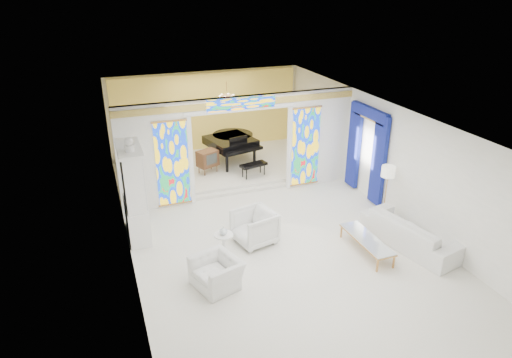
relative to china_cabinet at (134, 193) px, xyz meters
name	(u,v)px	position (x,y,z in m)	size (l,w,h in m)	color
floor	(265,224)	(3.22, -0.60, -1.17)	(12.00, 12.00, 0.00)	silver
ceiling	(266,115)	(3.22, -0.60, 1.83)	(7.00, 12.00, 0.02)	silver
wall_back	(206,112)	(3.22, 5.40, 0.33)	(7.00, 0.02, 3.00)	white
wall_front	(421,330)	(3.22, -6.60, 0.33)	(7.00, 0.02, 3.00)	white
wall_left	(123,193)	(-0.28, -0.60, 0.33)	(0.02, 12.00, 3.00)	white
wall_right	(384,156)	(6.72, -0.60, 0.33)	(0.02, 12.00, 3.00)	white
partition_wall	(241,142)	(3.22, 1.40, 0.48)	(7.00, 0.22, 3.00)	white
stained_glass_left	(172,164)	(1.19, 1.29, 0.13)	(0.90, 0.04, 2.40)	gold
stained_glass_right	(305,147)	(5.25, 1.29, 0.13)	(0.90, 0.04, 2.40)	gold
stained_glass_transom	(241,103)	(3.22, 1.29, 1.65)	(2.00, 0.04, 0.34)	gold
alcove_platform	(222,167)	(3.22, 3.50, -1.08)	(6.80, 3.80, 0.18)	silver
gold_curtain_back	(207,113)	(3.22, 5.28, 0.33)	(6.70, 0.10, 2.90)	#E3C34F
chandelier	(227,96)	(3.42, 3.40, 1.38)	(0.48, 0.48, 0.30)	#B88140
blue_drapes	(367,145)	(6.62, 0.10, 0.41)	(0.14, 1.85, 2.65)	navy
china_cabinet	(134,193)	(0.00, 0.00, 0.00)	(0.56, 1.46, 2.72)	white
armchair_left	(217,273)	(1.31, -2.69, -0.85)	(0.98, 0.86, 0.64)	white
armchair_right	(254,227)	(2.65, -1.33, -0.74)	(0.91, 0.93, 0.85)	white
sofa	(411,232)	(6.17, -2.77, -0.80)	(2.52, 0.99, 0.74)	white
side_table	(224,241)	(1.78, -1.63, -0.80)	(0.54, 0.54, 0.56)	white
vase	(223,230)	(1.78, -1.63, -0.50)	(0.19, 0.19, 0.20)	white
coffee_table	(367,239)	(4.99, -2.66, -0.82)	(0.52, 1.69, 0.38)	silver
floor_lamp	(388,174)	(6.42, -1.28, 0.09)	(0.42, 0.42, 1.48)	#B88140
grand_piano	(232,141)	(3.67, 3.70, -0.27)	(1.89, 2.91, 1.07)	black
tv_console	(208,158)	(2.59, 2.97, -0.51)	(0.76, 0.65, 0.74)	brown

